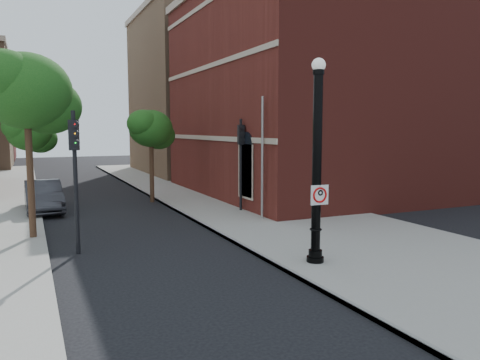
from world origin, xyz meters
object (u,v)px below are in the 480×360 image
no_parking_sign (320,195)px  parked_car (43,196)px  lamppost (317,172)px  traffic_signal_left (75,158)px  traffic_signal_right (241,150)px

no_parking_sign → parked_car: no_parking_sign is taller
lamppost → no_parking_sign: size_ratio=10.43×
parked_car → traffic_signal_left: 9.07m
parked_car → traffic_signal_left: size_ratio=1.01×
lamppost → traffic_signal_right: size_ratio=1.34×
lamppost → traffic_signal_right: 9.07m
no_parking_sign → traffic_signal_left: 7.74m
no_parking_sign → traffic_signal_right: (1.64, 9.07, 0.89)m
no_parking_sign → parked_car: size_ratio=0.12×
traffic_signal_right → parked_car: bearing=160.1°
parked_car → traffic_signal_right: traffic_signal_right is taller
traffic_signal_left → traffic_signal_right: traffic_signal_left is taller
traffic_signal_left → no_parking_sign: bearing=-18.6°
traffic_signal_left → lamppost: bearing=-17.7°
no_parking_sign → parked_car: bearing=120.5°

